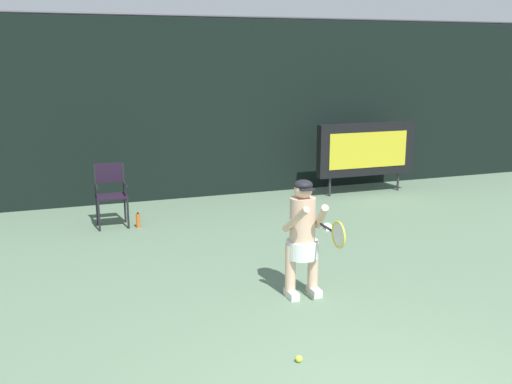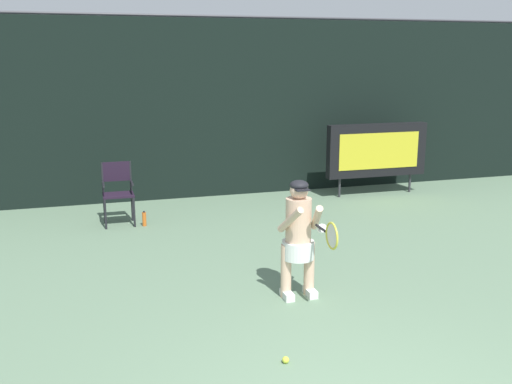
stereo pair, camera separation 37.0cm
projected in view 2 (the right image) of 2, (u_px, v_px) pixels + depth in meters
name	position (u px, v px, depth m)	size (l,w,h in m)	color
backdrop_screen	(183.00, 110.00, 11.78)	(18.00, 0.12, 3.66)	black
scoreboard	(377.00, 150.00, 12.22)	(2.20, 0.21, 1.50)	black
umpire_chair	(118.00, 189.00, 10.12)	(0.52, 0.44, 1.08)	black
water_bottle	(144.00, 219.00, 10.11)	(0.07, 0.07, 0.27)	#CD6020
tennis_player	(299.00, 235.00, 7.01)	(0.52, 0.59, 1.45)	white
tennis_racket	(331.00, 235.00, 6.44)	(0.03, 0.60, 0.31)	black
tennis_ball_loose	(286.00, 360.00, 5.61)	(0.07, 0.07, 0.07)	#CCDB3D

